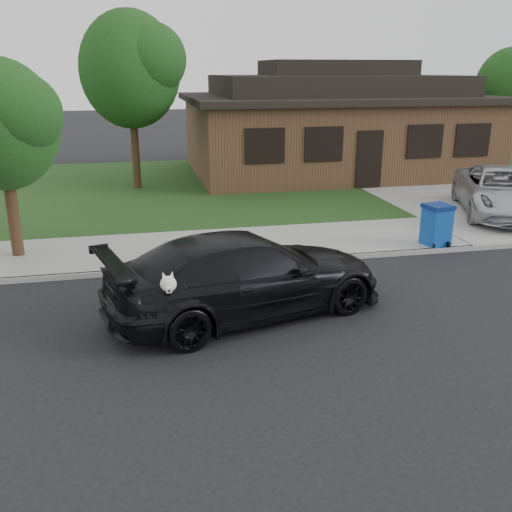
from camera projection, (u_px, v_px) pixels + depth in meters
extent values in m
plane|color=black|center=(398.00, 318.00, 10.61)|extent=(120.00, 120.00, 0.00)
cube|color=gray|center=(315.00, 240.00, 15.23)|extent=(60.00, 3.00, 0.12)
cube|color=gray|center=(334.00, 258.00, 13.84)|extent=(60.00, 0.12, 0.12)
cube|color=#193814|center=(253.00, 184.00, 22.66)|extent=(60.00, 13.00, 0.13)
cube|color=gray|center=(428.00, 193.00, 21.08)|extent=(4.50, 13.00, 0.14)
imported|color=black|center=(247.00, 275.00, 10.60)|extent=(5.72, 3.51, 1.55)
ellipsoid|color=white|center=(168.00, 285.00, 9.30)|extent=(0.34, 0.40, 0.30)
sphere|color=white|center=(168.00, 284.00, 9.05)|extent=(0.26, 0.26, 0.26)
cube|color=white|center=(169.00, 290.00, 8.95)|extent=(0.09, 0.12, 0.08)
sphere|color=black|center=(169.00, 291.00, 8.89)|extent=(0.04, 0.04, 0.04)
cone|color=white|center=(163.00, 275.00, 9.04)|extent=(0.11, 0.11, 0.14)
cone|color=white|center=(172.00, 275.00, 9.07)|extent=(0.11, 0.11, 0.14)
imported|color=silver|center=(503.00, 191.00, 17.50)|extent=(4.16, 5.65, 1.43)
cube|color=#0E429B|center=(436.00, 227.00, 14.55)|extent=(0.67, 0.67, 0.95)
cube|color=navy|center=(438.00, 207.00, 14.38)|extent=(0.73, 0.73, 0.11)
cylinder|color=black|center=(433.00, 245.00, 14.36)|extent=(0.08, 0.15, 0.15)
cylinder|color=black|center=(448.00, 244.00, 14.44)|extent=(0.08, 0.15, 0.15)
cube|color=#422B1C|center=(333.00, 136.00, 24.83)|extent=(12.00, 8.00, 3.00)
cube|color=black|center=(335.00, 98.00, 24.33)|extent=(12.60, 8.60, 0.25)
cube|color=black|center=(335.00, 85.00, 24.16)|extent=(10.00, 6.50, 0.80)
cube|color=black|center=(336.00, 68.00, 23.95)|extent=(6.00, 3.50, 0.60)
cube|color=black|center=(369.00, 159.00, 21.22)|extent=(1.00, 0.06, 2.10)
cube|color=black|center=(265.00, 146.00, 20.23)|extent=(1.30, 0.05, 1.10)
cube|color=black|center=(324.00, 144.00, 20.67)|extent=(1.30, 0.05, 1.10)
cube|color=black|center=(425.00, 141.00, 21.48)|extent=(1.30, 0.05, 1.10)
cube|color=black|center=(473.00, 140.00, 21.88)|extent=(1.30, 0.05, 1.10)
cylinder|color=#332114|center=(136.00, 155.00, 21.35)|extent=(0.28, 0.28, 2.48)
ellipsoid|color=#143811|center=(130.00, 70.00, 20.40)|extent=(3.60, 3.60, 4.14)
sphere|color=#26591E|center=(151.00, 59.00, 19.93)|extent=(2.52, 2.52, 2.52)
cylinder|color=#332114|center=(502.00, 144.00, 26.13)|extent=(0.28, 0.28, 2.03)
ellipsoid|color=#143811|center=(509.00, 87.00, 25.35)|extent=(3.00, 3.00, 3.45)
cylinder|color=#332114|center=(14.00, 219.00, 13.61)|extent=(0.28, 0.28, 1.80)
ellipsoid|color=#143811|center=(1.00, 125.00, 12.92)|extent=(2.60, 2.60, 2.99)
sphere|color=#26591E|center=(21.00, 114.00, 12.59)|extent=(1.82, 1.82, 1.82)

